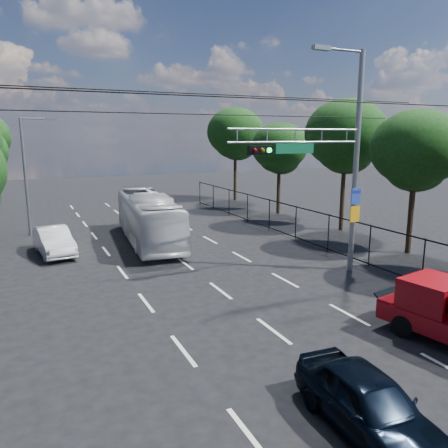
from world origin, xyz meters
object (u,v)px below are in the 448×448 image
navy_hatchback (369,404)px  white_bus (148,218)px  signal_mast (334,154)px  white_van (54,241)px

navy_hatchback → white_bus: 18.10m
signal_mast → white_bus: size_ratio=0.96×
white_bus → white_van: bearing=-167.8°
white_bus → white_van: size_ratio=2.35×
signal_mast → white_van: 14.51m
navy_hatchback → white_van: size_ratio=0.91×
signal_mast → white_bus: 11.43m
navy_hatchback → white_bus: white_bus is taller
navy_hatchback → white_bus: (0.40, 18.08, 0.73)m
white_van → white_bus: bearing=-0.1°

